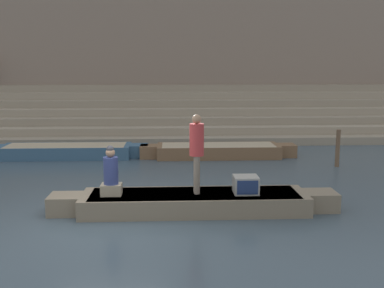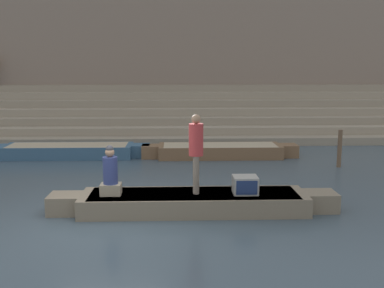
% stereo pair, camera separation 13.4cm
% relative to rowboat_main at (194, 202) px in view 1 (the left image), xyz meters
% --- Properties ---
extents(ground_plane, '(120.00, 120.00, 0.00)m').
position_rel_rowboat_main_xyz_m(ground_plane, '(-1.90, -0.47, -0.22)').
color(ground_plane, '#3D4C56').
extents(ghat_steps, '(36.00, 5.27, 2.27)m').
position_rel_rowboat_main_xyz_m(ghat_steps, '(-1.90, 11.59, 0.59)').
color(ghat_steps, gray).
rests_on(ghat_steps, ground).
extents(back_wall, '(34.20, 1.28, 6.73)m').
position_rel_rowboat_main_xyz_m(back_wall, '(-1.90, 14.06, 3.11)').
color(back_wall, '#7F6B5B').
rests_on(back_wall, ground).
extents(rowboat_main, '(6.38, 1.34, 0.42)m').
position_rel_rowboat_main_xyz_m(rowboat_main, '(0.00, 0.00, 0.00)').
color(rowboat_main, '#756651').
rests_on(rowboat_main, ground).
extents(person_standing, '(0.32, 0.32, 1.75)m').
position_rel_rowboat_main_xyz_m(person_standing, '(0.05, 0.05, 1.21)').
color(person_standing, '#756656').
rests_on(person_standing, rowboat_main).
extents(person_rowing, '(0.44, 0.35, 1.10)m').
position_rel_rowboat_main_xyz_m(person_rowing, '(-1.82, -0.05, 0.64)').
color(person_rowing, gray).
rests_on(person_rowing, rowboat_main).
extents(tv_set, '(0.54, 0.49, 0.39)m').
position_rel_rowboat_main_xyz_m(tv_set, '(1.13, -0.05, 0.39)').
color(tv_set, '#9E998E').
rests_on(tv_set, rowboat_main).
extents(moored_boat_shore, '(5.78, 1.28, 0.44)m').
position_rel_rowboat_main_xyz_m(moored_boat_shore, '(-4.23, 6.23, 0.01)').
color(moored_boat_shore, '#33516B').
rests_on(moored_boat_shore, ground).
extents(moored_boat_distant, '(5.53, 1.28, 0.44)m').
position_rel_rowboat_main_xyz_m(moored_boat_distant, '(1.16, 6.05, 0.01)').
color(moored_boat_distant, brown).
rests_on(moored_boat_distant, ground).
extents(mooring_post, '(0.14, 0.14, 1.21)m').
position_rel_rowboat_main_xyz_m(mooring_post, '(4.83, 4.31, 0.38)').
color(mooring_post, brown).
rests_on(mooring_post, ground).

